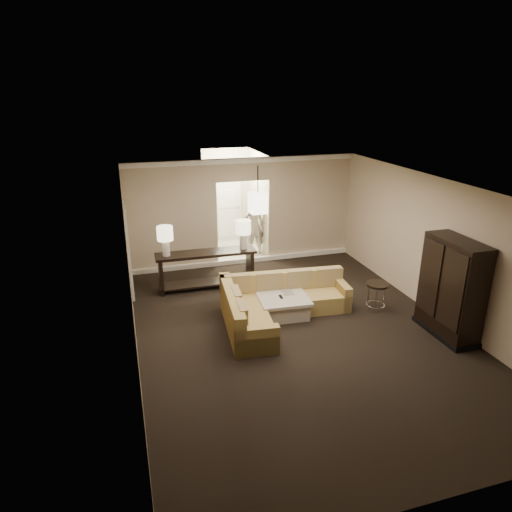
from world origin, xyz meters
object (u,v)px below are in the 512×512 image
object	(u,v)px
armoire	(451,290)
person	(254,224)
console_table	(206,267)
sectional_sofa	(274,304)
coffee_table	(282,304)
drink_table	(377,291)

from	to	relation	value
armoire	person	xyz separation A→B (m)	(-2.24, 5.36, -0.02)
person	console_table	bearing A→B (deg)	43.73
sectional_sofa	coffee_table	distance (m)	0.30
drink_table	sectional_sofa	bearing A→B (deg)	173.98
coffee_table	armoire	distance (m)	3.26
console_table	person	distance (m)	2.61
coffee_table	person	size ratio (longest dim) A/B	0.61
console_table	person	bearing A→B (deg)	49.30
armoire	drink_table	size ratio (longest dim) A/B	3.15
console_table	armoire	distance (m)	5.26
coffee_table	console_table	world-z (taller)	console_table
sectional_sofa	person	bearing A→B (deg)	84.82
console_table	drink_table	size ratio (longest dim) A/B	3.85
coffee_table	person	distance (m)	3.78
sectional_sofa	console_table	distance (m)	2.18
coffee_table	drink_table	size ratio (longest dim) A/B	1.81
console_table	sectional_sofa	bearing A→B (deg)	-60.90
sectional_sofa	coffee_table	size ratio (longest dim) A/B	2.60
sectional_sofa	console_table	bearing A→B (deg)	123.28
sectional_sofa	drink_table	distance (m)	2.22
armoire	person	world-z (taller)	armoire
coffee_table	console_table	distance (m)	2.19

